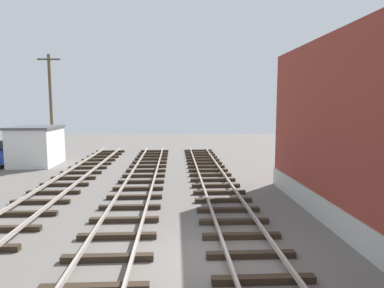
% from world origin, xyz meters
% --- Properties ---
extents(ground_plane, '(80.00, 80.00, 0.00)m').
position_xyz_m(ground_plane, '(0.00, 0.00, 0.00)').
color(ground_plane, '#605B56').
extents(track_near_building, '(2.50, 44.51, 0.32)m').
position_xyz_m(track_near_building, '(1.16, -0.00, 0.12)').
color(track_near_building, '#2D2319').
rests_on(track_near_building, ground).
extents(track_centre, '(2.50, 44.51, 0.32)m').
position_xyz_m(track_centre, '(-2.80, 0.00, 0.13)').
color(track_centre, '#2D2319').
rests_on(track_centre, ground).
extents(control_hut, '(3.00, 3.80, 2.76)m').
position_xyz_m(control_hut, '(-10.76, 15.28, 1.39)').
color(control_hut, silver).
rests_on(control_hut, ground).
extents(utility_pole_far, '(1.80, 0.24, 8.29)m').
position_xyz_m(utility_pole_far, '(-11.04, 19.27, 4.34)').
color(utility_pole_far, brown).
rests_on(utility_pole_far, ground).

